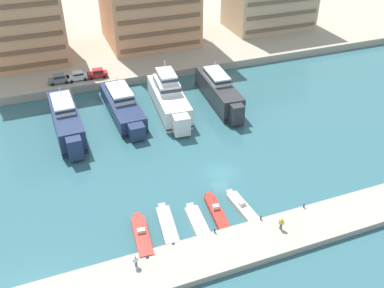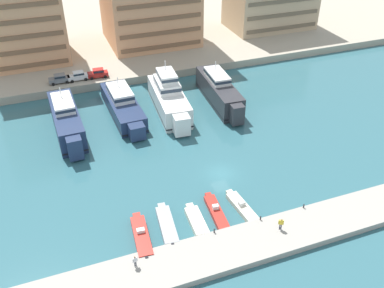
% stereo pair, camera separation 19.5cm
% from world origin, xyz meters
% --- Properties ---
extents(ground_plane, '(400.00, 400.00, 0.00)m').
position_xyz_m(ground_plane, '(0.00, 0.00, 0.00)').
color(ground_plane, '#336670').
extents(quay_promenade, '(180.00, 70.00, 1.63)m').
position_xyz_m(quay_promenade, '(0.00, 68.60, 0.82)').
color(quay_promenade, '#ADA38E').
rests_on(quay_promenade, ground).
extents(pier_dock, '(120.00, 6.12, 0.90)m').
position_xyz_m(pier_dock, '(0.00, -14.33, 0.45)').
color(pier_dock, '#A8A399').
rests_on(pier_dock, ground).
extents(yacht_navy_far_left, '(4.53, 18.76, 7.30)m').
position_xyz_m(yacht_navy_far_left, '(-19.85, 19.75, 2.34)').
color(yacht_navy_far_left, navy).
rests_on(yacht_navy_far_left, ground).
extents(yacht_navy_left, '(5.16, 19.40, 6.32)m').
position_xyz_m(yacht_navy_left, '(-9.63, 22.43, 1.81)').
color(yacht_navy_left, navy).
rests_on(yacht_navy_left, ground).
extents(yacht_white_mid_left, '(6.02, 18.87, 9.00)m').
position_xyz_m(yacht_white_mid_left, '(-1.37, 20.67, 2.64)').
color(yacht_white_mid_left, white).
rests_on(yacht_white_mid_left, ground).
extents(yacht_charcoal_center_left, '(4.88, 19.00, 7.36)m').
position_xyz_m(yacht_charcoal_center_left, '(8.53, 20.45, 2.35)').
color(yacht_charcoal_center_left, '#333338').
rests_on(yacht_charcoal_center_left, ground).
extents(motorboat_red_far_left, '(2.38, 7.87, 1.47)m').
position_xyz_m(motorboat_red_far_left, '(-14.53, -8.69, 0.53)').
color(motorboat_red_far_left, red).
rests_on(motorboat_red_far_left, ground).
extents(motorboat_grey_left, '(2.52, 7.71, 0.92)m').
position_xyz_m(motorboat_grey_left, '(-11.00, -7.85, 0.46)').
color(motorboat_grey_left, '#9EA3A8').
rests_on(motorboat_grey_left, ground).
extents(motorboat_cream_mid_left, '(2.04, 6.26, 0.88)m').
position_xyz_m(motorboat_cream_mid_left, '(-7.21, -8.46, 0.43)').
color(motorboat_cream_mid_left, beige).
rests_on(motorboat_cream_mid_left, ground).
extents(motorboat_red_center_left, '(2.04, 7.58, 1.28)m').
position_xyz_m(motorboat_red_center_left, '(-4.14, -7.79, 0.39)').
color(motorboat_red_center_left, red).
rests_on(motorboat_red_center_left, ground).
extents(motorboat_cream_center, '(2.21, 7.72, 1.26)m').
position_xyz_m(motorboat_cream_center, '(-0.53, -8.35, 0.38)').
color(motorboat_cream_center, beige).
rests_on(motorboat_cream_center, ground).
extents(car_grey_far_left, '(4.11, 1.93, 1.80)m').
position_xyz_m(car_grey_far_left, '(-19.23, 36.24, 2.61)').
color(car_grey_far_left, slate).
rests_on(car_grey_far_left, quay_promenade).
extents(car_white_left, '(4.14, 2.00, 1.80)m').
position_xyz_m(car_white_left, '(-15.56, 36.25, 2.61)').
color(car_white_left, white).
rests_on(car_white_left, quay_promenade).
extents(car_red_mid_left, '(4.19, 2.10, 1.80)m').
position_xyz_m(car_red_mid_left, '(-11.59, 36.17, 2.61)').
color(car_red_mid_left, red).
rests_on(car_red_mid_left, quay_promenade).
extents(apartment_block_far_left, '(17.95, 17.72, 26.89)m').
position_xyz_m(apartment_block_far_left, '(-24.55, 52.29, 14.13)').
color(apartment_block_far_left, tan).
rests_on(apartment_block_far_left, quay_promenade).
extents(pedestrian_mid_deck, '(0.61, 0.42, 1.72)m').
position_xyz_m(pedestrian_mid_deck, '(1.88, -13.84, 1.92)').
color(pedestrian_mid_deck, '#282D3D').
rests_on(pedestrian_mid_deck, pier_dock).
extents(pedestrian_far_side, '(0.60, 0.33, 1.60)m').
position_xyz_m(pedestrian_far_side, '(-16.38, -13.19, 1.85)').
color(pedestrian_far_side, '#4C515B').
rests_on(pedestrian_far_side, pier_dock).
extents(bollard_west, '(0.20, 0.20, 0.61)m').
position_xyz_m(bollard_west, '(-6.03, -11.52, 1.22)').
color(bollard_west, '#2D2D33').
rests_on(bollard_west, pier_dock).
extents(bollard_west_mid, '(0.20, 0.20, 0.61)m').
position_xyz_m(bollard_west_mid, '(0.36, -11.52, 1.22)').
color(bollard_west_mid, '#2D2D33').
rests_on(bollard_west_mid, pier_dock).
extents(bollard_east_mid, '(0.20, 0.20, 0.61)m').
position_xyz_m(bollard_east_mid, '(6.74, -11.52, 1.22)').
color(bollard_east_mid, '#2D2D33').
rests_on(bollard_east_mid, pier_dock).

